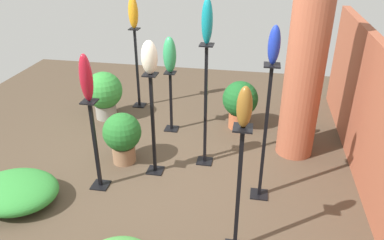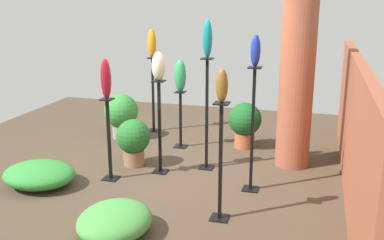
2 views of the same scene
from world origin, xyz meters
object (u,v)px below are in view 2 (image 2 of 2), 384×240
(pedestal_amber, at_px, (153,98))
(art_vase_ruby, at_px, (106,79))
(brick_pillar, at_px, (296,80))
(potted_plant_front_left, at_px, (121,113))
(pedestal_ruby, at_px, (109,143))
(potted_plant_mid_left, at_px, (133,139))
(pedestal_bronze, at_px, (220,167))
(pedestal_teal, at_px, (207,119))
(potted_plant_front_right, at_px, (245,122))
(art_vase_cobalt, at_px, (256,51))
(art_vase_jade, at_px, (180,76))
(art_vase_ivory, at_px, (158,66))
(pedestal_ivory, at_px, (160,131))
(pedestal_jade, at_px, (181,122))
(art_vase_bronze, at_px, (222,86))
(pedestal_cobalt, at_px, (252,135))
(art_vase_amber, at_px, (152,43))
(art_vase_teal, at_px, (208,39))

(pedestal_amber, xyz_separation_m, art_vase_ruby, (2.29, 0.24, 0.75))
(brick_pillar, xyz_separation_m, potted_plant_front_left, (-0.53, -2.94, -0.81))
(pedestal_ruby, xyz_separation_m, potted_plant_mid_left, (-0.56, 0.10, -0.11))
(potted_plant_mid_left, bearing_deg, pedestal_bronze, 50.85)
(pedestal_teal, relative_size, potted_plant_front_right, 2.13)
(potted_plant_front_right, bearing_deg, art_vase_cobalt, 12.16)
(art_vase_jade, distance_m, potted_plant_mid_left, 1.32)
(art_vase_cobalt, relative_size, potted_plant_mid_left, 0.55)
(art_vase_ivory, relative_size, potted_plant_front_right, 0.51)
(pedestal_ivory, xyz_separation_m, pedestal_jade, (-1.13, -0.05, -0.18))
(pedestal_ruby, xyz_separation_m, potted_plant_front_right, (-1.80, 1.52, -0.08))
(brick_pillar, distance_m, pedestal_teal, 1.36)
(art_vase_ruby, relative_size, art_vase_bronze, 1.47)
(pedestal_jade, distance_m, art_vase_ruby, 1.89)
(potted_plant_mid_left, distance_m, potted_plant_front_left, 1.39)
(pedestal_cobalt, bearing_deg, art_vase_cobalt, 180.00)
(pedestal_ruby, bearing_deg, pedestal_amber, -174.08)
(pedestal_ruby, height_order, pedestal_jade, pedestal_ruby)
(brick_pillar, bearing_deg, pedestal_ivory, -65.39)
(brick_pillar, xyz_separation_m, pedestal_jade, (-0.33, -1.80, -0.83))
(pedestal_ruby, relative_size, pedestal_bronze, 0.84)
(brick_pillar, xyz_separation_m, pedestal_ivory, (0.80, -1.75, -0.65))
(pedestal_jade, xyz_separation_m, potted_plant_mid_left, (0.98, -0.41, -0.02))
(pedestal_jade, relative_size, art_vase_jade, 1.80)
(art_vase_jade, bearing_deg, pedestal_ruby, -18.31)
(pedestal_jade, distance_m, art_vase_bronze, 2.75)
(brick_pillar, bearing_deg, pedestal_ruby, -62.25)
(pedestal_amber, bearing_deg, art_vase_ivory, 23.11)
(pedestal_jade, height_order, art_vase_cobalt, art_vase_cobalt)
(pedestal_teal, relative_size, art_vase_ruby, 3.05)
(pedestal_ruby, distance_m, art_vase_ruby, 0.86)
(art_vase_amber, relative_size, art_vase_jade, 0.97)
(pedestal_jade, xyz_separation_m, art_vase_ruby, (1.54, -0.51, 0.95))
(art_vase_ruby, bearing_deg, potted_plant_front_right, 139.92)
(brick_pillar, relative_size, art_vase_bronze, 7.07)
(brick_pillar, height_order, pedestal_cobalt, brick_pillar)
(pedestal_amber, relative_size, art_vase_jade, 2.63)
(pedestal_ruby, relative_size, potted_plant_front_right, 1.49)
(potted_plant_front_left, bearing_deg, pedestal_cobalt, 57.57)
(potted_plant_mid_left, bearing_deg, art_vase_amber, -168.87)
(art_vase_jade, bearing_deg, pedestal_bronze, 27.02)
(pedestal_jade, height_order, art_vase_bronze, art_vase_bronze)
(art_vase_cobalt, bearing_deg, pedestal_cobalt, 0.00)
(brick_pillar, distance_m, art_vase_bronze, 2.04)
(pedestal_ruby, bearing_deg, art_vase_teal, 122.83)
(pedestal_ivory, height_order, art_vase_cobalt, art_vase_cobalt)
(pedestal_ivory, relative_size, pedestal_teal, 0.82)
(pedestal_ivory, distance_m, art_vase_ivory, 0.89)
(pedestal_jade, bearing_deg, art_vase_cobalt, 44.55)
(pedestal_teal, bearing_deg, potted_plant_mid_left, -80.38)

